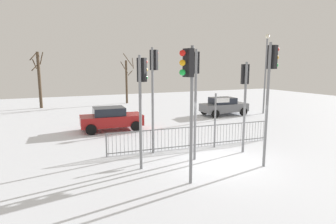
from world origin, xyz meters
TOP-DOWN VIEW (x-y plane):
  - ground_plane at (0.00, 0.00)m, footprint 60.00×60.00m
  - traffic_light_foreground_left at (-2.35, -1.41)m, footprint 0.56×0.36m
  - traffic_light_mid_left at (-3.23, 0.71)m, footprint 0.47×0.46m
  - traffic_light_rear_right at (-2.08, 2.42)m, footprint 0.47×0.46m
  - traffic_light_foreground_right at (1.41, -1.11)m, footprint 0.56×0.36m
  - traffic_light_rear_left at (1.79, 0.86)m, footprint 0.38×0.54m
  - traffic_light_mid_right at (-0.83, 0.86)m, footprint 0.37×0.56m
  - direction_sign_post at (1.02, 1.93)m, footprint 0.78×0.16m
  - pedestrian_guard_railing at (-0.01, 2.34)m, footprint 8.60×0.70m
  - car_red_trailing at (-2.93, 7.80)m, footprint 3.90×2.13m
  - car_grey_far at (6.83, 9.54)m, footprint 3.84×2.00m
  - street_lamp at (10.48, 8.84)m, footprint 0.36×0.36m
  - bare_tree_left at (-7.05, 20.09)m, footprint 1.26×1.25m
  - bare_tree_centre at (1.60, 20.10)m, footprint 1.62×1.56m

SIDE VIEW (x-z plane):
  - ground_plane at x=0.00m, z-range 0.00..0.00m
  - pedestrian_guard_railing at x=-0.01m, z-range 0.02..1.09m
  - car_red_trailing at x=-2.93m, z-range 0.03..1.50m
  - car_grey_far at x=6.83m, z-range 0.03..1.50m
  - direction_sign_post at x=1.02m, z-range 0.17..2.88m
  - bare_tree_centre at x=1.60m, z-range -0.12..5.25m
  - bare_tree_left at x=-7.05m, z-range 0.17..5.54m
  - traffic_light_rear_left at x=1.79m, z-range 0.98..5.18m
  - traffic_light_mid_left at x=-3.23m, z-range 1.03..5.44m
  - traffic_light_foreground_left at x=-2.35m, z-range 1.08..5.74m
  - traffic_light_mid_right at x=-0.83m, z-range 1.09..5.79m
  - traffic_light_rear_right at x=-2.08m, z-range 1.12..5.95m
  - traffic_light_foreground_right at x=1.41m, z-range 1.13..6.03m
  - street_lamp at x=10.48m, z-range 0.75..7.38m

